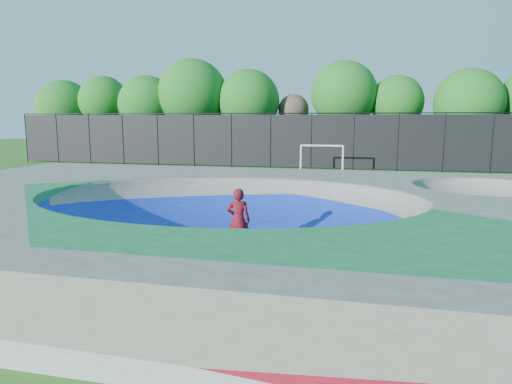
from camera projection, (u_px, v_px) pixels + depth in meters
The scene contains 7 objects.
ground at pixel (227, 246), 13.07m from camera, with size 120.00×120.00×0.00m, color #2A5D19.
skate_deck at pixel (227, 220), 12.96m from camera, with size 22.00×14.00×1.50m, color gray.
skater at pixel (238, 220), 12.37m from camera, with size 0.64×0.42×1.76m, color red.
skateboard at pixel (239, 251), 12.50m from camera, with size 0.78×0.22×0.05m, color black.
soccer_goal at pixel (322, 154), 30.17m from camera, with size 2.90×0.12×1.91m.
fence at pixel (311, 140), 32.92m from camera, with size 48.09×0.09×4.04m.
treeline at pixel (293, 101), 37.47m from camera, with size 53.69×6.83×8.66m.
Camera 1 is at (3.71, -12.14, 3.60)m, focal length 32.00 mm.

